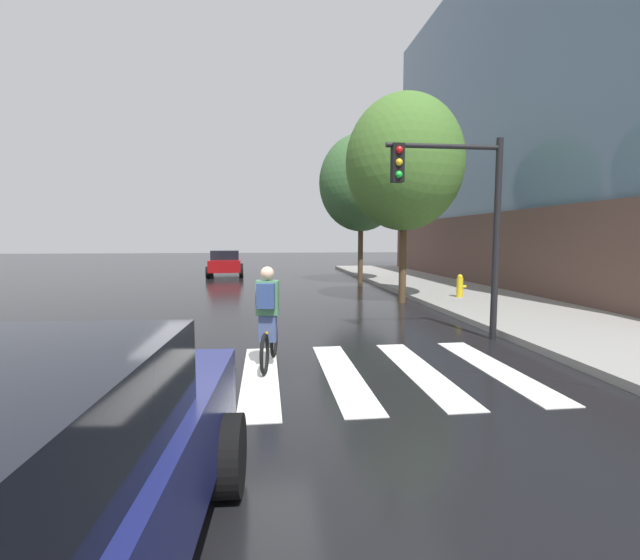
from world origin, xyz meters
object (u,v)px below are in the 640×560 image
sedan_mid (225,263)px  fire_hydrant (460,286)px  cyclist (268,317)px  street_tree_near (404,163)px  traffic_light_near (460,204)px  street_tree_mid (361,183)px

sedan_mid → fire_hydrant: bearing=-52.4°
cyclist → street_tree_near: size_ratio=0.25×
fire_hydrant → sedan_mid: bearing=127.6°
traffic_light_near → fire_hydrant: (2.61, 5.51, -2.33)m
cyclist → fire_hydrant: bearing=46.9°
sedan_mid → street_tree_mid: bearing=-36.9°
street_tree_mid → traffic_light_near: bearing=-92.5°
street_tree_near → cyclist: bearing=-123.0°
sedan_mid → street_tree_near: size_ratio=0.64×
sedan_mid → street_tree_near: bearing=-59.5°
sedan_mid → street_tree_mid: (6.80, -5.10, 3.98)m
traffic_light_near → street_tree_near: bearing=84.2°
sedan_mid → street_tree_near: (6.82, -11.58, 3.83)m
cyclist → street_tree_near: street_tree_near is taller
street_tree_mid → cyclist: bearing=-108.5°
fire_hydrant → street_tree_mid: bearing=108.0°
traffic_light_near → fire_hydrant: traffic_light_near is taller
traffic_light_near → sedan_mid: bearing=110.2°
street_tree_near → street_tree_mid: size_ratio=0.97×
cyclist → fire_hydrant: size_ratio=2.18×
traffic_light_near → street_tree_near: street_tree_near is taller
street_tree_near → street_tree_mid: (-0.02, 6.47, 0.15)m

